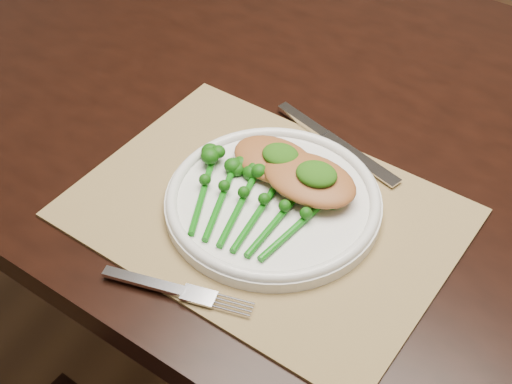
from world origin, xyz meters
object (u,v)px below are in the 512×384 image
at_px(placemat, 265,213).
at_px(dinner_plate, 273,200).
at_px(chicken_fillet_left, 275,160).
at_px(broccolini_bundle, 248,211).
at_px(dining_table, 328,285).

bearing_deg(placemat, dinner_plate, 71.16).
distance_m(dinner_plate, chicken_fillet_left, 0.06).
relative_size(chicken_fillet_left, broccolini_bundle, 0.68).
distance_m(chicken_fillet_left, broccolini_bundle, 0.09).
xyz_separation_m(placemat, dinner_plate, (0.01, 0.01, 0.01)).
relative_size(dinner_plate, broccolini_bundle, 1.58).
height_order(dinner_plate, broccolini_bundle, broccolini_bundle).
xyz_separation_m(dinner_plate, broccolini_bundle, (-0.02, -0.04, 0.01)).
distance_m(placemat, broccolini_bundle, 0.04).
relative_size(placemat, dinner_plate, 1.70).
xyz_separation_m(dinner_plate, chicken_fillet_left, (-0.02, 0.05, 0.02)).
height_order(chicken_fillet_left, broccolini_bundle, same).
relative_size(dining_table, broccolini_bundle, 10.02).
xyz_separation_m(dining_table, broccolini_bundle, (-0.03, -0.24, 0.40)).
height_order(dinner_plate, chicken_fillet_left, chicken_fillet_left).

